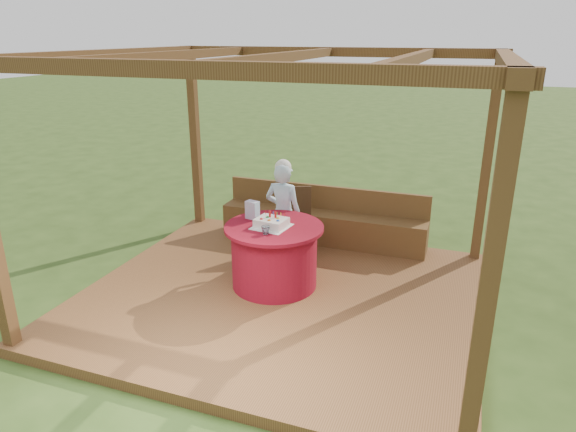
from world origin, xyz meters
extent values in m
plane|color=#2C4617|center=(0.00, 0.00, 0.00)|extent=(60.00, 60.00, 0.00)
cube|color=brown|center=(0.00, 0.00, 0.06)|extent=(4.50, 4.00, 0.12)
cube|color=brown|center=(2.13, -1.88, 1.42)|extent=(0.12, 0.12, 2.60)
cube|color=brown|center=(-2.13, 1.88, 1.42)|extent=(0.12, 0.12, 2.60)
cube|color=brown|center=(2.13, 1.88, 1.42)|extent=(0.12, 0.12, 2.60)
cube|color=brown|center=(0.00, -1.88, 2.78)|extent=(4.50, 0.14, 0.12)
cube|color=brown|center=(0.00, 1.88, 2.78)|extent=(4.50, 0.14, 0.12)
cube|color=brown|center=(-2.13, 0.00, 2.78)|extent=(0.14, 4.00, 0.12)
cube|color=brown|center=(2.13, 0.00, 2.78)|extent=(0.14, 4.00, 0.12)
cube|color=brown|center=(-1.30, 0.00, 2.78)|extent=(0.10, 3.70, 0.10)
cube|color=brown|center=(0.00, 0.00, 2.78)|extent=(0.10, 3.70, 0.10)
cube|color=brown|center=(1.30, 0.00, 2.78)|extent=(0.10, 3.70, 0.10)
cube|color=brown|center=(0.00, 1.70, 0.34)|extent=(3.00, 0.42, 0.45)
cube|color=brown|center=(0.00, 1.88, 0.75)|extent=(3.00, 0.06, 0.35)
cylinder|color=maroon|center=(-0.15, 0.17, 0.48)|extent=(1.02, 1.02, 0.73)
cylinder|color=maroon|center=(-0.15, 0.17, 0.87)|extent=(1.17, 1.17, 0.04)
cube|color=#3C2613|center=(-0.23, 1.21, 0.56)|extent=(0.58, 0.58, 0.05)
cylinder|color=#3C2613|center=(-0.32, 0.98, 0.34)|extent=(0.04, 0.04, 0.44)
cylinder|color=#3C2613|center=(0.01, 1.12, 0.34)|extent=(0.04, 0.04, 0.44)
cylinder|color=#3C2613|center=(-0.46, 1.30, 0.34)|extent=(0.04, 0.04, 0.44)
cylinder|color=#3C2613|center=(-0.14, 1.44, 0.34)|extent=(0.04, 0.04, 0.44)
cube|color=#3C2613|center=(-0.31, 1.40, 0.79)|extent=(0.42, 0.22, 0.45)
imported|color=#98C7E1|center=(-0.28, 0.83, 0.80)|extent=(0.52, 0.36, 1.36)
sphere|color=white|center=(-0.28, 0.83, 1.42)|extent=(0.21, 0.21, 0.21)
cube|color=white|center=(-0.16, 0.13, 0.89)|extent=(0.44, 0.44, 0.01)
cube|color=white|center=(-0.16, 0.13, 0.94)|extent=(0.38, 0.32, 0.10)
cylinder|color=red|center=(-0.19, 0.17, 1.03)|extent=(0.03, 0.03, 0.08)
cylinder|color=red|center=(-0.12, 0.17, 1.03)|extent=(0.03, 0.03, 0.08)
sphere|color=red|center=(-0.26, 0.07, 1.00)|extent=(0.04, 0.04, 0.04)
sphere|color=orange|center=(-0.16, 0.06, 1.00)|extent=(0.04, 0.04, 0.04)
sphere|color=blue|center=(-0.06, 0.08, 1.00)|extent=(0.04, 0.04, 0.04)
sphere|color=green|center=(-0.22, 0.15, 1.00)|extent=(0.04, 0.04, 0.04)
sphere|color=yellow|center=(-0.09, 0.16, 1.00)|extent=(0.04, 0.04, 0.04)
cube|color=#E292C5|center=(-0.48, 0.32, 1.00)|extent=(0.17, 0.13, 0.22)
imported|color=white|center=(-0.14, -0.10, 0.93)|extent=(0.13, 0.13, 0.09)
camera|label=1|loc=(1.93, -5.05, 3.01)|focal=32.00mm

